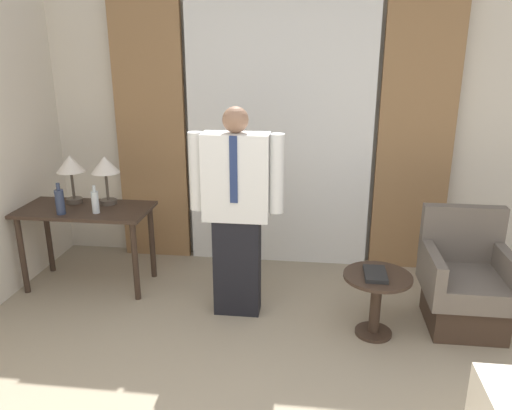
# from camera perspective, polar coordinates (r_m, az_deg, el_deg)

# --- Properties ---
(wall_back) EXTENTS (10.00, 0.06, 2.70)m
(wall_back) POSITION_cam_1_polar(r_m,az_deg,el_deg) (4.78, 2.81, 9.36)
(wall_back) COLOR silver
(wall_back) RESTS_ON ground_plane
(curtain_sheer_center) EXTENTS (1.71, 0.06, 2.58)m
(curtain_sheer_center) POSITION_cam_1_polar(r_m,az_deg,el_deg) (4.66, 2.67, 8.40)
(curtain_sheer_center) COLOR white
(curtain_sheer_center) RESTS_ON ground_plane
(curtain_drape_left) EXTENTS (0.67, 0.06, 2.58)m
(curtain_drape_left) POSITION_cam_1_polar(r_m,az_deg,el_deg) (4.91, -11.93, 8.52)
(curtain_drape_left) COLOR #997047
(curtain_drape_left) RESTS_ON ground_plane
(curtain_drape_right) EXTENTS (0.67, 0.06, 2.58)m
(curtain_drape_right) POSITION_cam_1_polar(r_m,az_deg,el_deg) (4.73, 17.79, 7.71)
(curtain_drape_right) COLOR #997047
(curtain_drape_right) RESTS_ON ground_plane
(desk) EXTENTS (1.12, 0.56, 0.72)m
(desk) POSITION_cam_1_polar(r_m,az_deg,el_deg) (4.56, -18.84, -1.67)
(desk) COLOR #38281E
(desk) RESTS_ON ground_plane
(table_lamp_left) EXTENTS (0.24, 0.24, 0.43)m
(table_lamp_left) POSITION_cam_1_polar(r_m,az_deg,el_deg) (4.62, -20.43, 4.09)
(table_lamp_left) COLOR #4C4238
(table_lamp_left) RESTS_ON desk
(table_lamp_right) EXTENTS (0.24, 0.24, 0.43)m
(table_lamp_right) POSITION_cam_1_polar(r_m,az_deg,el_deg) (4.49, -16.85, 4.06)
(table_lamp_right) COLOR #4C4238
(table_lamp_right) RESTS_ON desk
(bottle_near_edge) EXTENTS (0.07, 0.07, 0.26)m
(bottle_near_edge) POSITION_cam_1_polar(r_m,az_deg,el_deg) (4.40, -21.51, 0.39)
(bottle_near_edge) COLOR #2D3851
(bottle_near_edge) RESTS_ON desk
(bottle_by_lamp) EXTENTS (0.06, 0.06, 0.24)m
(bottle_by_lamp) POSITION_cam_1_polar(r_m,az_deg,el_deg) (4.33, -17.90, 0.36)
(bottle_by_lamp) COLOR silver
(bottle_by_lamp) RESTS_ON desk
(person) EXTENTS (0.71, 0.23, 1.64)m
(person) POSITION_cam_1_polar(r_m,az_deg,el_deg) (3.78, -2.23, -0.28)
(person) COLOR black
(person) RESTS_ON ground_plane
(armchair) EXTENTS (0.62, 0.65, 0.88)m
(armchair) POSITION_cam_1_polar(r_m,az_deg,el_deg) (4.13, 22.76, -8.48)
(armchair) COLOR #38281E
(armchair) RESTS_ON ground_plane
(side_table) EXTENTS (0.49, 0.49, 0.48)m
(side_table) POSITION_cam_1_polar(r_m,az_deg,el_deg) (3.78, 13.59, -9.86)
(side_table) COLOR #38281E
(side_table) RESTS_ON ground_plane
(book) EXTENTS (0.16, 0.26, 0.03)m
(book) POSITION_cam_1_polar(r_m,az_deg,el_deg) (3.69, 13.48, -7.68)
(book) COLOR black
(book) RESTS_ON side_table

